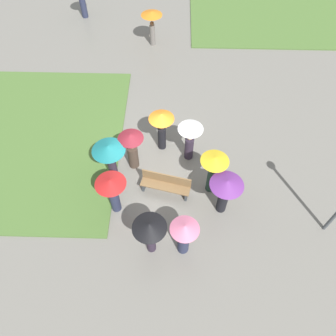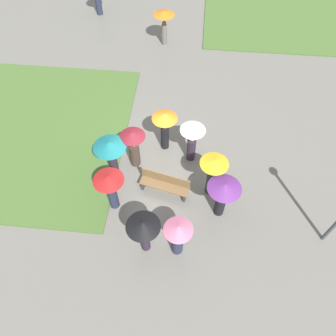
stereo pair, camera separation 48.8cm
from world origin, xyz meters
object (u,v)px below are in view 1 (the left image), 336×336
Objects in this scene: crowd_person_orange at (162,124)px; crowd_person_teal at (109,153)px; crowd_person_black at (150,231)px; crowd_person_purple at (226,189)px; crowd_person_white at (190,135)px; crowd_person_maroon at (132,147)px; crowd_person_pink at (184,235)px; lone_walker_far_path at (152,20)px; park_bench at (166,184)px; crowd_person_yellow at (213,168)px; crowd_person_red at (112,189)px.

crowd_person_teal is at bearing -61.83° from crowd_person_orange.
crowd_person_purple is (2.42, 1.58, -0.06)m from crowd_person_black.
crowd_person_white is at bearing 53.92° from crowd_person_orange.
crowd_person_maroon is at bearing -59.92° from crowd_person_orange.
crowd_person_white reaches higher than crowd_person_purple.
crowd_person_black is 1.08m from crowd_person_pink.
lone_walker_far_path is (-1.64, 11.55, 0.26)m from crowd_person_pink.
crowd_person_maroon is 1.04× the size of crowd_person_pink.
crowd_person_purple reaches higher than park_bench.
crowd_person_teal is at bearing 176.13° from park_bench.
crowd_person_teal is (-2.02, 0.62, 0.94)m from park_bench.
park_bench is 1.03× the size of crowd_person_purple.
crowd_person_purple is 0.92m from crowd_person_yellow.
crowd_person_red is at bearing -112.12° from crowd_person_white.
crowd_person_orange reaches higher than crowd_person_purple.
lone_walker_far_path reaches higher than park_bench.
crowd_person_pink is at bearing -68.23° from crowd_person_white.
crowd_person_maroon is 3.13m from crowd_person_yellow.
park_bench is 9.38m from lone_walker_far_path.
crowd_person_orange reaches higher than crowd_person_teal.
crowd_person_red is 0.96× the size of crowd_person_yellow.
crowd_person_teal is at bearing 15.16° from crowd_person_pink.
crowd_person_pink is at bearing 128.03° from crowd_person_teal.
crowd_person_teal is at bearing 161.48° from crowd_person_red.
crowd_person_red is at bearing -39.63° from crowd_person_orange.
crowd_person_purple is 1.00× the size of crowd_person_teal.
crowd_person_purple is 2.62m from crowd_person_white.
park_bench is 2.45m from crowd_person_pink.
crowd_person_orange is 1.04× the size of crowd_person_black.
crowd_person_red is (-3.77, -0.09, -0.03)m from crowd_person_purple.
crowd_person_teal is (-1.80, -1.51, 0.06)m from crowd_person_orange.
park_bench is 0.99× the size of crowd_person_white.
crowd_person_purple is 1.04× the size of crowd_person_pink.
crowd_person_teal is at bearing 138.59° from crowd_person_yellow.
crowd_person_teal is 1.00× the size of crowd_person_red.
crowd_person_white is (2.16, 0.48, 0.16)m from crowd_person_maroon.
crowd_person_red is (-0.47, -1.96, 0.15)m from crowd_person_maroon.
crowd_person_red reaches higher than park_bench.
crowd_person_white reaches higher than crowd_person_maroon.
crowd_person_yellow is at bearing -94.69° from lone_walker_far_path.
crowd_person_purple reaches higher than crowd_person_pink.
crowd_person_yellow reaches higher than crowd_person_pink.
crowd_person_red is (-1.35, 1.49, -0.09)m from crowd_person_black.
crowd_person_black reaches higher than crowd_person_pink.
lone_walker_far_path reaches higher than crowd_person_black.
crowd_person_orange is 3.31m from crowd_person_red.
crowd_person_maroon is 1.46m from crowd_person_orange.
crowd_person_yellow is at bearing 47.96° from crowd_person_purple.
crowd_person_maroon is 8.12m from lone_walker_far_path.
crowd_person_yellow reaches higher than crowd_person_orange.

